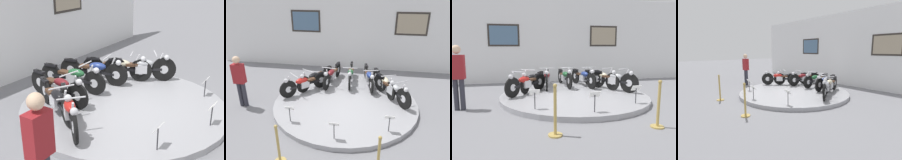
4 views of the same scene
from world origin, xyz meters
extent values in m
plane|color=slate|center=(0.00, 0.00, 0.00)|extent=(60.00, 60.00, 0.00)
cylinder|color=#99999E|center=(0.00, 0.00, 0.07)|extent=(4.78, 4.78, 0.14)
cube|color=white|center=(0.00, 3.68, 2.00)|extent=(14.00, 0.20, 4.00)
cube|color=#2D2823|center=(-2.40, 3.57, 2.20)|extent=(1.40, 0.02, 1.00)
cube|color=slate|center=(-2.40, 3.56, 2.20)|extent=(1.24, 0.02, 0.84)
cube|color=#2D2823|center=(2.40, 3.57, 2.20)|extent=(1.40, 0.02, 1.00)
cube|color=tan|center=(2.40, 3.56, 2.20)|extent=(1.24, 0.02, 0.84)
cylinder|color=black|center=(-1.97, -0.12, 0.46)|extent=(0.46, 0.50, 0.63)
cylinder|color=silver|center=(-1.97, -0.12, 0.46)|extent=(0.20, 0.21, 0.22)
cylinder|color=black|center=(-1.06, 0.88, 0.46)|extent=(0.46, 0.50, 0.63)
cylinder|color=silver|center=(-1.06, 0.88, 0.46)|extent=(0.20, 0.21, 0.22)
cube|color=black|center=(-1.52, 0.38, 0.46)|extent=(0.89, 0.97, 0.07)
cube|color=silver|center=(-1.54, 0.35, 0.48)|extent=(0.36, 0.37, 0.24)
ellipsoid|color=red|center=(-1.61, 0.28, 0.64)|extent=(0.49, 0.50, 0.20)
cube|color=#472D1E|center=(-1.37, 0.54, 0.60)|extent=(0.36, 0.37, 0.07)
cube|color=black|center=(-1.06, 0.88, 0.72)|extent=(0.32, 0.33, 0.06)
cylinder|color=silver|center=(-1.87, -0.01, 0.66)|extent=(0.20, 0.22, 0.54)
cylinder|color=silver|center=(-1.80, 0.07, 0.92)|extent=(0.42, 0.39, 0.03)
sphere|color=silver|center=(-2.01, -0.16, 0.80)|extent=(0.15, 0.15, 0.15)
cylinder|color=black|center=(-1.57, 0.37, 0.45)|extent=(0.33, 0.57, 0.61)
cylinder|color=silver|center=(-1.57, 0.37, 0.45)|extent=(0.16, 0.22, 0.21)
cylinder|color=black|center=(-0.95, 1.57, 0.45)|extent=(0.33, 0.57, 0.61)
cylinder|color=silver|center=(-0.95, 1.57, 0.45)|extent=(0.16, 0.22, 0.21)
cube|color=black|center=(-1.26, 0.97, 0.45)|extent=(0.64, 1.13, 0.07)
cube|color=silver|center=(-1.28, 0.93, 0.47)|extent=(0.33, 0.38, 0.24)
ellipsoid|color=black|center=(-1.33, 0.84, 0.63)|extent=(0.42, 0.53, 0.20)
cube|color=#472D1E|center=(-1.16, 1.16, 0.59)|extent=(0.33, 0.38, 0.07)
cube|color=black|center=(-0.95, 1.57, 0.71)|extent=(0.26, 0.37, 0.06)
cylinder|color=silver|center=(-1.51, 0.50, 0.65)|extent=(0.16, 0.24, 0.54)
cylinder|color=silver|center=(-1.46, 0.60, 0.91)|extent=(0.49, 0.28, 0.03)
sphere|color=silver|center=(-1.60, 0.32, 0.79)|extent=(0.15, 0.15, 0.15)
cylinder|color=black|center=(-0.81, 0.72, 0.46)|extent=(0.14, 0.63, 0.63)
cylinder|color=silver|center=(-0.81, 0.72, 0.46)|extent=(0.10, 0.23, 0.22)
cylinder|color=black|center=(-0.62, 2.05, 0.46)|extent=(0.14, 0.63, 0.63)
cylinder|color=silver|center=(-0.62, 2.05, 0.46)|extent=(0.10, 0.23, 0.22)
cube|color=black|center=(-0.71, 1.38, 0.46)|extent=(0.25, 1.24, 0.07)
cube|color=silver|center=(-0.72, 1.35, 0.48)|extent=(0.24, 0.35, 0.24)
ellipsoid|color=maroon|center=(-0.73, 1.25, 0.64)|extent=(0.29, 0.51, 0.20)
cube|color=#472D1E|center=(-0.68, 1.60, 0.60)|extent=(0.24, 0.35, 0.07)
cube|color=black|center=(-0.62, 2.05, 0.72)|extent=(0.15, 0.37, 0.06)
cylinder|color=silver|center=(-0.79, 0.86, 0.66)|extent=(0.08, 0.25, 0.54)
cylinder|color=silver|center=(-0.77, 0.97, 0.92)|extent=(0.54, 0.11, 0.03)
sphere|color=silver|center=(-0.82, 0.66, 0.80)|extent=(0.15, 0.15, 0.15)
cylinder|color=black|center=(0.04, 0.86, 0.45)|extent=(0.09, 0.62, 0.62)
cylinder|color=silver|center=(0.04, 0.86, 0.45)|extent=(0.08, 0.22, 0.22)
cylinder|color=black|center=(-0.04, 2.21, 0.45)|extent=(0.09, 0.62, 0.62)
cylinder|color=silver|center=(-0.04, 2.21, 0.45)|extent=(0.08, 0.22, 0.22)
cube|color=black|center=(0.00, 1.54, 0.45)|extent=(0.14, 1.24, 0.07)
cube|color=silver|center=(0.00, 1.50, 0.47)|extent=(0.22, 0.33, 0.24)
ellipsoid|color=#1E562D|center=(0.01, 1.40, 0.63)|extent=(0.25, 0.49, 0.20)
cube|color=#472D1E|center=(-0.01, 1.76, 0.59)|extent=(0.22, 0.33, 0.07)
cube|color=black|center=(-0.04, 2.21, 0.72)|extent=(0.12, 0.37, 0.06)
cylinder|color=silver|center=(0.03, 1.01, 0.65)|extent=(0.06, 0.25, 0.54)
cylinder|color=silver|center=(0.02, 1.12, 0.91)|extent=(0.54, 0.06, 0.03)
sphere|color=silver|center=(0.04, 0.80, 0.79)|extent=(0.15, 0.15, 0.15)
cylinder|color=black|center=(0.85, 0.72, 0.46)|extent=(0.18, 0.63, 0.63)
cylinder|color=silver|center=(0.85, 0.72, 0.46)|extent=(0.11, 0.23, 0.22)
cylinder|color=black|center=(0.58, 2.05, 0.46)|extent=(0.18, 0.63, 0.63)
cylinder|color=silver|center=(0.58, 2.05, 0.46)|extent=(0.11, 0.23, 0.22)
cube|color=black|center=(0.71, 1.38, 0.46)|extent=(0.31, 1.23, 0.07)
cube|color=silver|center=(0.72, 1.35, 0.48)|extent=(0.26, 0.35, 0.24)
ellipsoid|color=navy|center=(0.74, 1.25, 0.64)|extent=(0.31, 0.51, 0.20)
cube|color=#472D1E|center=(0.67, 1.60, 0.60)|extent=(0.26, 0.35, 0.07)
cube|color=black|center=(0.58, 2.05, 0.72)|extent=(0.17, 0.37, 0.06)
cylinder|color=silver|center=(0.82, 0.87, 0.66)|extent=(0.09, 0.25, 0.54)
cylinder|color=silver|center=(0.80, 0.97, 0.92)|extent=(0.54, 0.14, 0.03)
sphere|color=silver|center=(0.86, 0.66, 0.80)|extent=(0.15, 0.15, 0.15)
cylinder|color=black|center=(1.50, 0.34, 0.46)|extent=(0.27, 0.61, 0.63)
cylinder|color=silver|center=(1.50, 0.34, 0.46)|extent=(0.14, 0.23, 0.22)
cylinder|color=black|center=(1.02, 1.60, 0.46)|extent=(0.27, 0.61, 0.63)
cylinder|color=silver|center=(1.02, 1.60, 0.46)|extent=(0.14, 0.23, 0.22)
cube|color=black|center=(1.26, 0.97, 0.46)|extent=(0.51, 1.19, 0.07)
cube|color=silver|center=(1.28, 0.93, 0.48)|extent=(0.30, 0.37, 0.24)
ellipsoid|color=beige|center=(1.31, 0.84, 0.64)|extent=(0.38, 0.53, 0.20)
cube|color=#472D1E|center=(1.18, 1.17, 0.60)|extent=(0.30, 0.37, 0.07)
cube|color=black|center=(1.02, 1.60, 0.72)|extent=(0.22, 0.37, 0.06)
cylinder|color=silver|center=(1.45, 0.48, 0.66)|extent=(0.13, 0.25, 0.54)
cylinder|color=silver|center=(1.41, 0.58, 0.92)|extent=(0.52, 0.22, 0.03)
sphere|color=silver|center=(1.52, 0.28, 0.80)|extent=(0.15, 0.15, 0.15)
cylinder|color=black|center=(1.88, -0.19, 0.48)|extent=(0.41, 0.60, 0.67)
cylinder|color=silver|center=(1.88, -0.19, 0.48)|extent=(0.18, 0.23, 0.24)
cylinder|color=black|center=(1.15, 0.95, 0.48)|extent=(0.41, 0.60, 0.67)
cylinder|color=silver|center=(1.15, 0.95, 0.48)|extent=(0.18, 0.23, 0.24)
cube|color=black|center=(1.52, 0.38, 0.48)|extent=(0.73, 1.09, 0.07)
cube|color=silver|center=(1.54, 0.35, 0.50)|extent=(0.34, 0.38, 0.24)
ellipsoid|color=#B2B5BA|center=(1.59, 0.26, 0.66)|extent=(0.44, 0.52, 0.20)
cube|color=#472D1E|center=(1.40, 0.57, 0.62)|extent=(0.34, 0.38, 0.07)
cube|color=black|center=(1.15, 0.95, 0.77)|extent=(0.28, 0.36, 0.06)
cylinder|color=silver|center=(1.80, -0.06, 0.68)|extent=(0.17, 0.23, 0.54)
cylinder|color=silver|center=(1.74, 0.03, 0.94)|extent=(0.47, 0.32, 0.03)
sphere|color=silver|center=(1.91, -0.24, 0.82)|extent=(0.15, 0.15, 0.15)
cylinder|color=#333338|center=(-1.39, -1.49, 0.35)|extent=(0.02, 0.02, 0.42)
cube|color=white|center=(-1.39, -1.49, 0.58)|extent=(0.26, 0.11, 0.15)
cylinder|color=#333338|center=(0.00, -2.04, 0.35)|extent=(0.02, 0.02, 0.42)
cube|color=white|center=(0.00, -2.04, 0.58)|extent=(0.26, 0.11, 0.15)
cylinder|color=#333338|center=(1.39, -1.49, 0.35)|extent=(0.02, 0.02, 0.42)
cube|color=white|center=(1.39, -1.49, 0.58)|extent=(0.26, 0.11, 0.15)
cylinder|color=#2D2D38|center=(-3.43, -0.68, 0.42)|extent=(0.13, 0.13, 0.85)
cylinder|color=#2D2D38|center=(-3.27, -0.68, 0.42)|extent=(0.13, 0.13, 0.85)
cube|color=maroon|center=(-3.35, -0.68, 1.17)|extent=(0.36, 0.22, 0.64)
sphere|color=beige|center=(-3.35, -0.68, 1.63)|extent=(0.23, 0.23, 0.23)
cylinder|color=tan|center=(-1.10, -2.91, 0.01)|extent=(0.28, 0.28, 0.03)
cylinder|color=tan|center=(-1.10, -2.91, 0.47)|extent=(0.06, 0.06, 0.95)
sphere|color=tan|center=(-1.10, -2.91, 0.98)|extent=(0.08, 0.08, 0.08)
cylinder|color=tan|center=(1.10, -2.91, 0.01)|extent=(0.28, 0.28, 0.03)
cylinder|color=tan|center=(1.10, -2.91, 0.47)|extent=(0.06, 0.06, 0.95)
sphere|color=tan|center=(1.10, -2.91, 0.98)|extent=(0.08, 0.08, 0.08)
camera|label=1|loc=(-5.80, -3.34, 3.22)|focal=50.00mm
camera|label=2|loc=(0.87, -6.49, 3.76)|focal=35.00mm
camera|label=3|loc=(-1.74, -6.86, 1.71)|focal=35.00mm
camera|label=4|loc=(5.77, -5.09, 1.95)|focal=28.00mm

